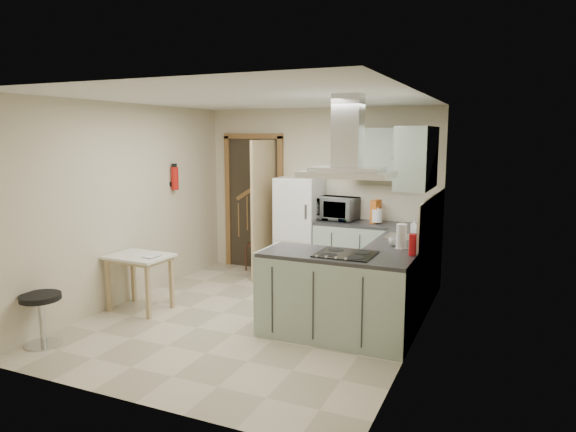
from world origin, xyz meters
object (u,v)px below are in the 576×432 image
at_px(bentwood_chair, 259,244).
at_px(stool, 42,320).
at_px(fridge, 300,228).
at_px(microwave, 336,208).
at_px(extractor_hood, 347,174).
at_px(drop_leaf_table, 140,283).
at_px(peninsula, 336,296).

relative_size(bentwood_chair, stool, 1.56).
relative_size(fridge, stool, 2.80).
bearing_deg(stool, microwave, 60.29).
relative_size(extractor_hood, stool, 1.68).
bearing_deg(fridge, drop_leaf_table, -120.04).
relative_size(drop_leaf_table, stool, 1.36).
bearing_deg(drop_leaf_table, microwave, 53.10).
bearing_deg(stool, bentwood_chair, 79.05).
xyz_separation_m(fridge, drop_leaf_table, (-1.22, -2.10, -0.41)).
relative_size(peninsula, extractor_hood, 1.72).
xyz_separation_m(fridge, bentwood_chair, (-0.74, 0.13, -0.33)).
bearing_deg(microwave, stool, -113.66).
bearing_deg(bentwood_chair, stool, -92.29).
distance_m(drop_leaf_table, stool, 1.27).
relative_size(fridge, peninsula, 0.97).
bearing_deg(microwave, bentwood_chair, -176.93).
height_order(drop_leaf_table, stool, drop_leaf_table).
bearing_deg(drop_leaf_table, bentwood_chair, 80.06).
distance_m(fridge, bentwood_chair, 0.83).
bearing_deg(peninsula, drop_leaf_table, -177.08).
relative_size(peninsula, microwave, 2.62).
xyz_separation_m(extractor_hood, stool, (-2.74, -1.38, -1.45)).
bearing_deg(bentwood_chair, peninsula, -38.36).
height_order(extractor_hood, bentwood_chair, extractor_hood).
height_order(peninsula, bentwood_chair, peninsula).
bearing_deg(stool, drop_leaf_table, 80.88).
bearing_deg(drop_leaf_table, peninsula, 4.95).
bearing_deg(stool, fridge, 67.10).
height_order(drop_leaf_table, bentwood_chair, bentwood_chair).
relative_size(extractor_hood, drop_leaf_table, 1.24).
bearing_deg(drop_leaf_table, extractor_hood, 4.84).
xyz_separation_m(fridge, stool, (-1.42, -3.36, -0.48)).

